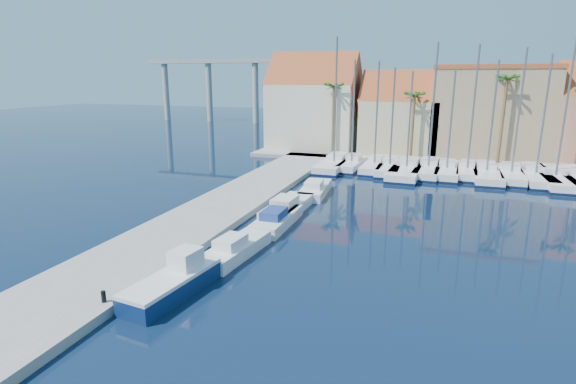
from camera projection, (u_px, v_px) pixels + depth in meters
name	position (u px, v px, depth m)	size (l,w,h in m)	color
ground	(238.00, 333.00, 19.24)	(260.00, 260.00, 0.00)	black
quay_west	(206.00, 216.00, 34.37)	(6.00, 77.00, 0.50)	gray
shore_north	(460.00, 156.00, 59.92)	(54.00, 16.00, 0.50)	gray
bollard	(104.00, 297.00, 20.75)	(0.22, 0.22, 0.55)	black
fishing_boat	(174.00, 281.00, 22.54)	(2.62, 5.96, 2.02)	navy
motorboat_west_0	(235.00, 248.00, 27.27)	(2.42, 5.99, 1.40)	white
motorboat_west_1	(277.00, 219.00, 32.82)	(2.06, 6.37, 1.40)	white
motorboat_west_2	(287.00, 206.00, 36.10)	(2.47, 7.20, 1.40)	white
motorboat_west_3	(315.00, 189.00, 41.59)	(2.67, 6.72, 1.40)	white
sailboat_0	(335.00, 163.00, 53.36)	(2.91, 10.72, 14.85)	white
sailboat_1	(352.00, 164.00, 53.02)	(2.54, 8.24, 12.41)	white
sailboat_2	(375.00, 165.00, 52.11)	(2.49, 8.69, 12.25)	white
sailboat_3	(390.00, 167.00, 51.34)	(2.67, 9.55, 11.54)	white
sailboat_4	(407.00, 169.00, 50.23)	(3.70, 12.10, 11.14)	white
sailboat_5	(429.00, 169.00, 50.26)	(3.37, 10.22, 14.07)	white
sailboat_6	(447.00, 170.00, 49.39)	(2.64, 9.20, 11.27)	white
sailboat_7	(467.00, 171.00, 48.99)	(2.59, 8.17, 13.79)	white
sailboat_8	(486.00, 173.00, 48.11)	(2.84, 10.43, 12.22)	white
sailboat_9	(511.00, 174.00, 47.40)	(2.78, 9.05, 13.39)	white
sailboat_10	(534.00, 175.00, 46.97)	(3.30, 10.59, 12.77)	white
sailboat_11	(554.00, 178.00, 45.77)	(3.28, 11.19, 14.57)	white
building_0	(314.00, 106.00, 63.76)	(12.30, 9.00, 13.50)	beige
building_1	(400.00, 117.00, 60.27)	(10.30, 8.00, 11.00)	#C6B58C
building_2	(489.00, 111.00, 57.47)	(14.20, 10.20, 11.50)	#9A845F
palm_0	(334.00, 89.00, 57.28)	(2.60, 2.60, 10.15)	brown
palm_1	(414.00, 98.00, 54.36)	(2.60, 2.60, 9.15)	brown
palm_2	(507.00, 82.00, 50.72)	(2.60, 2.60, 11.15)	brown
viaduct	(235.00, 78.00, 104.05)	(48.00, 2.20, 14.45)	#9E9E99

